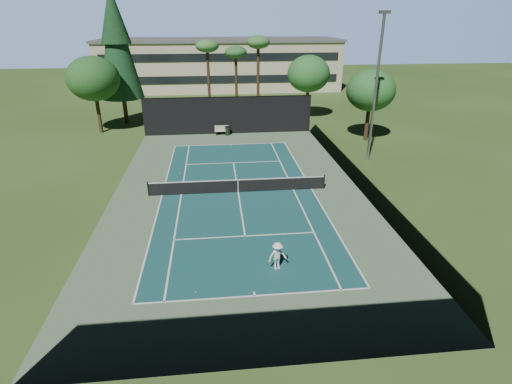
{
  "coord_description": "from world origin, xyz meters",
  "views": [
    {
      "loc": [
        -1.5,
        -26.67,
        11.84
      ],
      "look_at": [
        1.0,
        -3.0,
        1.3
      ],
      "focal_mm": 28.0,
      "sensor_mm": 36.0,
      "label": 1
    }
  ],
  "objects_px": {
    "tennis_ball_b": "(180,173)",
    "tennis_ball_c": "(230,182)",
    "tennis_ball_a": "(196,292)",
    "player": "(278,256)",
    "tennis_ball_d": "(153,170)",
    "trash_bin": "(228,131)",
    "park_bench": "(222,130)",
    "tennis_net": "(238,185)"
  },
  "relations": [
    {
      "from": "tennis_ball_b",
      "to": "tennis_ball_c",
      "type": "xyz_separation_m",
      "value": [
        3.99,
        -2.33,
        0.0
      ]
    },
    {
      "from": "tennis_ball_a",
      "to": "tennis_ball_b",
      "type": "height_order",
      "value": "same"
    },
    {
      "from": "player",
      "to": "tennis_ball_d",
      "type": "bearing_deg",
      "value": 106.15
    },
    {
      "from": "tennis_ball_c",
      "to": "tennis_ball_a",
      "type": "bearing_deg",
      "value": -99.44
    },
    {
      "from": "tennis_ball_a",
      "to": "trash_bin",
      "type": "bearing_deg",
      "value": 84.51
    },
    {
      "from": "park_bench",
      "to": "trash_bin",
      "type": "relative_size",
      "value": 1.59
    },
    {
      "from": "tennis_net",
      "to": "player",
      "type": "distance_m",
      "value": 9.91
    },
    {
      "from": "tennis_ball_b",
      "to": "park_bench",
      "type": "xyz_separation_m",
      "value": [
        3.74,
        11.38,
        0.51
      ]
    },
    {
      "from": "tennis_net",
      "to": "player",
      "type": "relative_size",
      "value": 8.49
    },
    {
      "from": "tennis_ball_c",
      "to": "trash_bin",
      "type": "distance_m",
      "value": 13.55
    },
    {
      "from": "tennis_ball_a",
      "to": "trash_bin",
      "type": "xyz_separation_m",
      "value": [
        2.58,
        26.77,
        0.44
      ]
    },
    {
      "from": "tennis_net",
      "to": "player",
      "type": "bearing_deg",
      "value": -82.03
    },
    {
      "from": "trash_bin",
      "to": "player",
      "type": "bearing_deg",
      "value": -86.58
    },
    {
      "from": "tennis_ball_b",
      "to": "trash_bin",
      "type": "relative_size",
      "value": 0.07
    },
    {
      "from": "tennis_net",
      "to": "park_bench",
      "type": "xyz_separation_m",
      "value": [
        -0.76,
        15.6,
        -0.01
      ]
    },
    {
      "from": "tennis_ball_d",
      "to": "park_bench",
      "type": "relative_size",
      "value": 0.05
    },
    {
      "from": "player",
      "to": "tennis_ball_b",
      "type": "bearing_deg",
      "value": 100.33
    },
    {
      "from": "player",
      "to": "tennis_net",
      "type": "bearing_deg",
      "value": 85.59
    },
    {
      "from": "trash_bin",
      "to": "tennis_ball_a",
      "type": "bearing_deg",
      "value": -95.49
    },
    {
      "from": "tennis_ball_d",
      "to": "park_bench",
      "type": "xyz_separation_m",
      "value": [
        6.0,
        10.45,
        0.51
      ]
    },
    {
      "from": "player",
      "to": "tennis_ball_c",
      "type": "distance_m",
      "value": 11.87
    },
    {
      "from": "tennis_ball_a",
      "to": "tennis_ball_b",
      "type": "bearing_deg",
      "value": 96.54
    },
    {
      "from": "tennis_ball_b",
      "to": "tennis_ball_c",
      "type": "height_order",
      "value": "tennis_ball_c"
    },
    {
      "from": "player",
      "to": "tennis_ball_b",
      "type": "height_order",
      "value": "player"
    },
    {
      "from": "tennis_ball_c",
      "to": "park_bench",
      "type": "xyz_separation_m",
      "value": [
        -0.25,
        13.72,
        0.51
      ]
    },
    {
      "from": "tennis_net",
      "to": "tennis_ball_b",
      "type": "relative_size",
      "value": 183.0
    },
    {
      "from": "tennis_ball_d",
      "to": "trash_bin",
      "type": "bearing_deg",
      "value": 57.2
    },
    {
      "from": "tennis_ball_d",
      "to": "park_bench",
      "type": "distance_m",
      "value": 12.06
    },
    {
      "from": "player",
      "to": "tennis_ball_d",
      "type": "relative_size",
      "value": 22.1
    },
    {
      "from": "tennis_ball_b",
      "to": "tennis_ball_d",
      "type": "distance_m",
      "value": 2.44
    },
    {
      "from": "tennis_ball_b",
      "to": "tennis_ball_c",
      "type": "distance_m",
      "value": 4.62
    },
    {
      "from": "tennis_ball_a",
      "to": "tennis_ball_d",
      "type": "bearing_deg",
      "value": 103.78
    },
    {
      "from": "tennis_ball_b",
      "to": "tennis_ball_d",
      "type": "xyz_separation_m",
      "value": [
        -2.26,
        0.93,
        -0.0
      ]
    },
    {
      "from": "player",
      "to": "trash_bin",
      "type": "relative_size",
      "value": 1.61
    },
    {
      "from": "tennis_ball_b",
      "to": "player",
      "type": "bearing_deg",
      "value": -67.29
    },
    {
      "from": "player",
      "to": "tennis_ball_c",
      "type": "xyz_separation_m",
      "value": [
        -1.89,
        11.7,
        -0.72
      ]
    },
    {
      "from": "tennis_ball_b",
      "to": "tennis_ball_a",
      "type": "bearing_deg",
      "value": -83.46
    },
    {
      "from": "tennis_ball_b",
      "to": "trash_bin",
      "type": "distance_m",
      "value": 12.03
    },
    {
      "from": "tennis_net",
      "to": "trash_bin",
      "type": "xyz_separation_m",
      "value": [
        -0.14,
        15.42,
        -0.08
      ]
    },
    {
      "from": "park_bench",
      "to": "trash_bin",
      "type": "distance_m",
      "value": 0.65
    },
    {
      "from": "tennis_ball_b",
      "to": "tennis_ball_d",
      "type": "height_order",
      "value": "tennis_ball_b"
    },
    {
      "from": "tennis_ball_c",
      "to": "park_bench",
      "type": "height_order",
      "value": "park_bench"
    }
  ]
}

